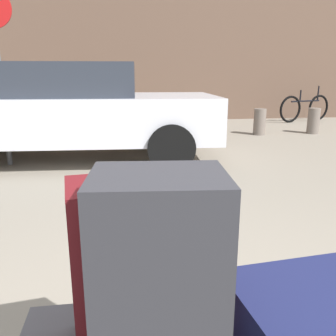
{
  "coord_description": "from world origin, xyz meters",
  "views": [
    {
      "loc": [
        -0.29,
        -0.91,
        1.26
      ],
      "look_at": [
        0.0,
        1.2,
        0.69
      ],
      "focal_mm": 37.54,
      "sensor_mm": 36.0,
      "label": 1
    }
  ],
  "objects_px": {
    "suitcase_charcoal_front_right": "(159,296)",
    "bicycle_leaning": "(305,108)",
    "bollard_kerb_near": "(260,122)",
    "suitcase_navy_center": "(314,323)",
    "suitcase_maroon_front_left": "(127,264)",
    "parked_car": "(67,109)",
    "bollard_kerb_mid": "(313,121)"
  },
  "relations": [
    {
      "from": "bicycle_leaning",
      "to": "bollard_kerb_mid",
      "type": "xyz_separation_m",
      "value": [
        -0.85,
        -1.96,
        -0.09
      ]
    },
    {
      "from": "parked_car",
      "to": "bicycle_leaning",
      "type": "bearing_deg",
      "value": 32.45
    },
    {
      "from": "parked_car",
      "to": "bollard_kerb_near",
      "type": "xyz_separation_m",
      "value": [
        3.75,
        1.76,
        -0.48
      ]
    },
    {
      "from": "parked_car",
      "to": "bollard_kerb_mid",
      "type": "bearing_deg",
      "value": 19.4
    },
    {
      "from": "parked_car",
      "to": "bollard_kerb_near",
      "type": "bearing_deg",
      "value": 25.1
    },
    {
      "from": "suitcase_maroon_front_left",
      "to": "bollard_kerb_near",
      "type": "bearing_deg",
      "value": 55.71
    },
    {
      "from": "suitcase_maroon_front_left",
      "to": "parked_car",
      "type": "bearing_deg",
      "value": 91.69
    },
    {
      "from": "bicycle_leaning",
      "to": "bollard_kerb_mid",
      "type": "distance_m",
      "value": 2.14
    },
    {
      "from": "suitcase_maroon_front_left",
      "to": "bollard_kerb_mid",
      "type": "relative_size",
      "value": 1.06
    },
    {
      "from": "suitcase_charcoal_front_right",
      "to": "parked_car",
      "type": "xyz_separation_m",
      "value": [
        -0.86,
        4.63,
        0.08
      ]
    },
    {
      "from": "suitcase_maroon_front_left",
      "to": "bicycle_leaning",
      "type": "height_order",
      "value": "bicycle_leaning"
    },
    {
      "from": "suitcase_charcoal_front_right",
      "to": "bollard_kerb_near",
      "type": "relative_size",
      "value": 1.23
    },
    {
      "from": "bollard_kerb_near",
      "to": "bollard_kerb_mid",
      "type": "bearing_deg",
      "value": 0.0
    },
    {
      "from": "suitcase_navy_center",
      "to": "bicycle_leaning",
      "type": "height_order",
      "value": "bicycle_leaning"
    },
    {
      "from": "suitcase_navy_center",
      "to": "bollard_kerb_mid",
      "type": "xyz_separation_m",
      "value": [
        3.6,
        6.28,
        -0.17
      ]
    },
    {
      "from": "suitcase_charcoal_front_right",
      "to": "bicycle_leaning",
      "type": "bearing_deg",
      "value": 63.95
    },
    {
      "from": "suitcase_navy_center",
      "to": "bollard_kerb_near",
      "type": "relative_size",
      "value": 0.93
    },
    {
      "from": "suitcase_charcoal_front_right",
      "to": "parked_car",
      "type": "bearing_deg",
      "value": 105.32
    },
    {
      "from": "bollard_kerb_near",
      "to": "bollard_kerb_mid",
      "type": "distance_m",
      "value": 1.24
    },
    {
      "from": "bollard_kerb_mid",
      "to": "suitcase_navy_center",
      "type": "bearing_deg",
      "value": -119.84
    },
    {
      "from": "suitcase_navy_center",
      "to": "bollard_kerb_near",
      "type": "xyz_separation_m",
      "value": [
        2.36,
        6.28,
        -0.17
      ]
    },
    {
      "from": "suitcase_charcoal_front_right",
      "to": "bicycle_leaning",
      "type": "height_order",
      "value": "suitcase_charcoal_front_right"
    },
    {
      "from": "bicycle_leaning",
      "to": "suitcase_maroon_front_left",
      "type": "bearing_deg",
      "value": -122.06
    },
    {
      "from": "bollard_kerb_near",
      "to": "suitcase_maroon_front_left",
      "type": "bearing_deg",
      "value": -115.89
    },
    {
      "from": "suitcase_charcoal_front_right",
      "to": "parked_car",
      "type": "relative_size",
      "value": 0.16
    },
    {
      "from": "suitcase_maroon_front_left",
      "to": "parked_car",
      "type": "xyz_separation_m",
      "value": [
        -0.78,
        4.37,
        0.13
      ]
    },
    {
      "from": "suitcase_charcoal_front_right",
      "to": "bicycle_leaning",
      "type": "xyz_separation_m",
      "value": [
        4.98,
        8.34,
        -0.31
      ]
    },
    {
      "from": "suitcase_maroon_front_left",
      "to": "parked_car",
      "type": "distance_m",
      "value": 4.44
    },
    {
      "from": "suitcase_charcoal_front_right",
      "to": "bollard_kerb_near",
      "type": "distance_m",
      "value": 7.02
    },
    {
      "from": "suitcase_navy_center",
      "to": "bollard_kerb_mid",
      "type": "bearing_deg",
      "value": 53.98
    },
    {
      "from": "suitcase_maroon_front_left",
      "to": "bollard_kerb_near",
      "type": "height_order",
      "value": "suitcase_maroon_front_left"
    },
    {
      "from": "bollard_kerb_near",
      "to": "suitcase_navy_center",
      "type": "bearing_deg",
      "value": -110.62
    }
  ]
}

